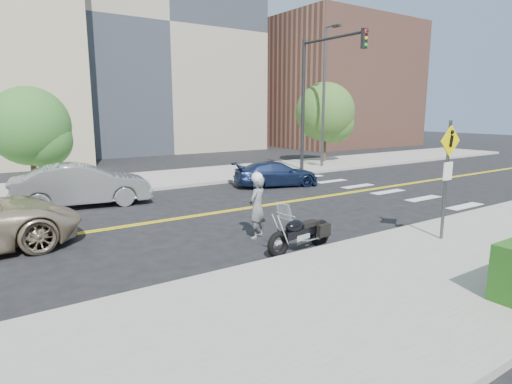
{
  "coord_description": "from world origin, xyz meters",
  "views": [
    {
      "loc": [
        -5.71,
        -12.32,
        3.37
      ],
      "look_at": [
        0.77,
        -2.88,
        1.2
      ],
      "focal_mm": 30.0,
      "sensor_mm": 36.0,
      "label": 1
    }
  ],
  "objects": [
    {
      "name": "parked_car_blue",
      "position": [
        5.95,
        3.04,
        0.56
      ],
      "size": [
        4.18,
        2.62,
        1.13
      ],
      "primitive_type": "imported",
      "rotation": [
        0.0,
        0.0,
        1.28
      ],
      "color": "navy",
      "rests_on": "ground"
    },
    {
      "name": "tree_far_a",
      "position": [
        -3.37,
        7.4,
        2.76
      ],
      "size": [
        3.2,
        3.2,
        4.37
      ],
      "rotation": [
        0.0,
        0.0,
        -0.17
      ],
      "color": "#382619",
      "rests_on": "ground"
    },
    {
      "name": "pedestrian_sign",
      "position": [
        4.2,
        -6.31,
        1.96
      ],
      "size": [
        0.78,
        0.08,
        3.0
      ],
      "color": "#4C4C51",
      "rests_on": "sidewalk_near"
    },
    {
      "name": "traffic_light",
      "position": [
        10.0,
        5.08,
        4.67
      ],
      "size": [
        0.28,
        4.5,
        7.0
      ],
      "color": "black",
      "rests_on": "sidewalk_far"
    },
    {
      "name": "lamp_post",
      "position": [
        12.0,
        6.5,
        4.15
      ],
      "size": [
        0.16,
        0.16,
        8.0
      ],
      "primitive_type": "cylinder",
      "color": "#4C4C51",
      "rests_on": "sidewalk_far"
    },
    {
      "name": "ground_plane",
      "position": [
        0.0,
        0.0,
        0.0
      ],
      "size": [
        120.0,
        120.0,
        0.0
      ],
      "primitive_type": "plane",
      "color": "black",
      "rests_on": "ground"
    },
    {
      "name": "motorcycle",
      "position": [
        0.92,
        -4.6,
        0.63
      ],
      "size": [
        2.14,
        0.86,
        1.26
      ],
      "primitive_type": null,
      "rotation": [
        0.0,
        0.0,
        0.11
      ],
      "color": "black",
      "rests_on": "ground"
    },
    {
      "name": "building_right",
      "position": [
        26.0,
        20.0,
        6.0
      ],
      "size": [
        14.0,
        12.0,
        12.0
      ],
      "primitive_type": "cube",
      "color": "#8C5947",
      "rests_on": "ground_plane"
    },
    {
      "name": "parked_car_silver",
      "position": [
        -2.32,
        3.63,
        0.77
      ],
      "size": [
        4.88,
        2.35,
        1.54
      ],
      "primitive_type": "imported",
      "rotation": [
        0.0,
        0.0,
        1.41
      ],
      "color": "gray",
      "rests_on": "ground"
    },
    {
      "name": "motorcyclist",
      "position": [
        0.61,
        -3.16,
        0.89
      ],
      "size": [
        0.73,
        0.64,
        1.79
      ],
      "rotation": [
        0.0,
        0.0,
        3.62
      ],
      "color": "#BBBBC0",
      "rests_on": "ground"
    },
    {
      "name": "building_mid",
      "position": [
        8.0,
        26.0,
        10.0
      ],
      "size": [
        18.0,
        14.0,
        20.0
      ],
      "primitive_type": "cube",
      "color": "#A39984",
      "rests_on": "ground_plane"
    },
    {
      "name": "sidewalk_far",
      "position": [
        0.0,
        7.5,
        0.07
      ],
      "size": [
        60.0,
        5.0,
        0.15
      ],
      "primitive_type": "cube",
      "color": "#9E9B91",
      "rests_on": "ground_plane"
    },
    {
      "name": "sidewalk_near",
      "position": [
        0.0,
        -7.5,
        0.07
      ],
      "size": [
        60.0,
        5.0,
        0.15
      ],
      "primitive_type": "cube",
      "color": "#9E9B91",
      "rests_on": "ground_plane"
    },
    {
      "name": "tree_far_b",
      "position": [
        13.78,
        8.22,
        3.32
      ],
      "size": [
        3.77,
        3.77,
        5.21
      ],
      "rotation": [
        0.0,
        0.0,
        0.12
      ],
      "color": "#382619",
      "rests_on": "ground"
    }
  ]
}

